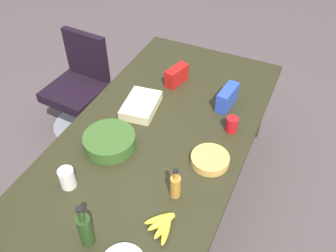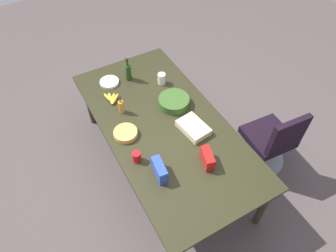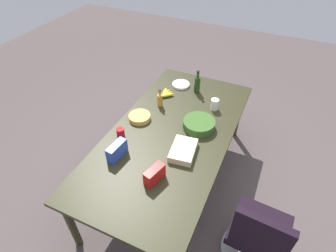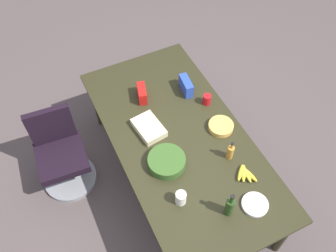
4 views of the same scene
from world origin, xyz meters
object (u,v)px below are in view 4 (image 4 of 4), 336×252
Objects in this scene: chip_bag_blue at (186,86)px; banana_bunch at (245,174)px; dressing_bottle at (230,152)px; red_solo_cup at (207,99)px; chip_bag_red at (142,93)px; mayo_jar at (181,198)px; conference_table at (180,142)px; salad_bowl at (167,162)px; sheet_cake at (149,128)px; paper_plate_stack at (255,205)px; wine_bottle at (230,206)px; chip_bowl at (221,126)px; office_chair at (62,158)px.

chip_bag_blue is 1.10m from banana_bunch.
red_solo_cup is at bearing 168.73° from dressing_bottle.
chip_bag_red is 1.53× the size of mayo_jar.
conference_table is 0.65m from mayo_jar.
conference_table is 10.79× the size of chip_bag_blue.
banana_bunch is at bearing 55.01° from salad_bowl.
conference_table is 0.50m from dressing_bottle.
chip_bag_red is at bearing -156.66° from dressing_bottle.
conference_table is 0.61m from chip_bag_blue.
chip_bag_blue is 0.26m from red_solo_cup.
sheet_cake is 1.45× the size of paper_plate_stack.
dressing_bottle reaches higher than paper_plate_stack.
wine_bottle is (0.23, -0.31, 0.09)m from banana_bunch.
chip_bowl is (-0.53, 0.07, 0.00)m from banana_bunch.
office_chair is 2.78× the size of salad_bowl.
dressing_bottle reaches higher than chip_bag_blue.
sheet_cake reaches higher than paper_plate_stack.
wine_bottle is 2.22× the size of mayo_jar.
dressing_bottle is (0.37, 0.30, 0.14)m from conference_table.
wine_bottle is 2.63× the size of red_solo_cup.
chip_bag_red reaches higher than mayo_jar.
paper_plate_stack is at bearing 23.53° from sheet_cake.
red_solo_cup is (0.24, 0.11, -0.02)m from chip_bag_blue.
chip_bag_blue is 1.00× the size of paper_plate_stack.
sheet_cake is at bearing -145.52° from banana_bunch.
sheet_cake is 1.51× the size of banana_bunch.
sheet_cake is 0.66m from red_solo_cup.
office_chair is 2.90× the size of sheet_cake.
chip_bowl is at bearing 162.91° from dressing_bottle.
salad_bowl is 1.04× the size of sheet_cake.
sheet_cake is at bearing -61.73° from chip_bag_blue.
office_chair is at bearing -141.76° from wine_bottle.
chip_bag_blue is 1.10× the size of chip_bag_red.
chip_bag_blue reaches higher than mayo_jar.
sheet_cake is at bearing -85.12° from red_solo_cup.
chip_bag_blue reaches higher than sheet_cake.
conference_table is 0.32m from sheet_cake.
chip_bag_blue is 0.88m from dressing_bottle.
conference_table is 1.24m from office_chair.
banana_bunch is at bearing 88.00° from mayo_jar.
wine_bottle is at bearing -12.94° from chip_bag_blue.
wine_bottle reaches higher than dressing_bottle.
wine_bottle reaches higher than paper_plate_stack.
chip_bag_red is 1.82× the size of red_solo_cup.
chip_bowl reaches higher than paper_plate_stack.
wine_bottle is 0.39m from mayo_jar.
chip_bag_blue is at bearing -155.00° from red_solo_cup.
chip_bag_blue is 1.37m from paper_plate_stack.
paper_plate_stack is (1.08, 0.47, -0.02)m from sheet_cake.
office_chair is 8.44× the size of red_solo_cup.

